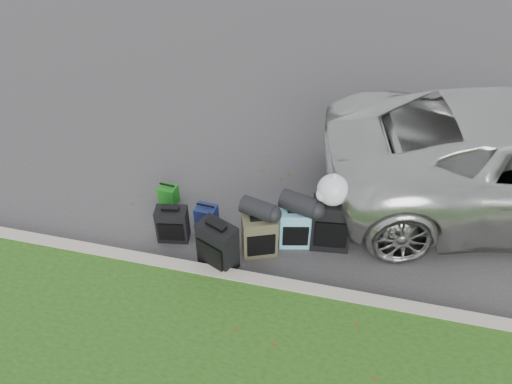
% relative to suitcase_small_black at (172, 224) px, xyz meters
% --- Properties ---
extents(ground, '(120.00, 120.00, 0.00)m').
position_rel_suitcase_small_black_xyz_m(ground, '(1.15, 0.42, -0.27)').
color(ground, '#383535').
rests_on(ground, ground).
extents(curb, '(120.00, 0.18, 0.15)m').
position_rel_suitcase_small_black_xyz_m(curb, '(1.15, -0.58, -0.20)').
color(curb, '#9E937F').
rests_on(curb, ground).
extents(suitcase_small_black, '(0.47, 0.31, 0.54)m').
position_rel_suitcase_small_black_xyz_m(suitcase_small_black, '(0.00, 0.00, 0.00)').
color(suitcase_small_black, black).
rests_on(suitcase_small_black, ground).
extents(suitcase_large_black_left, '(0.57, 0.47, 0.72)m').
position_rel_suitcase_small_black_xyz_m(suitcase_large_black_left, '(0.76, -0.34, 0.09)').
color(suitcase_large_black_left, black).
rests_on(suitcase_large_black_left, ground).
extents(suitcase_olive, '(0.53, 0.44, 0.63)m').
position_rel_suitcase_small_black_xyz_m(suitcase_olive, '(1.24, 0.02, 0.04)').
color(suitcase_olive, '#363321').
rests_on(suitcase_olive, ground).
extents(suitcase_teal, '(0.47, 0.34, 0.61)m').
position_rel_suitcase_small_black_xyz_m(suitcase_teal, '(1.68, 0.29, 0.03)').
color(suitcase_teal, teal).
rests_on(suitcase_teal, ground).
extents(suitcase_large_black_right, '(0.56, 0.38, 0.79)m').
position_rel_suitcase_small_black_xyz_m(suitcase_large_black_right, '(2.16, 0.37, 0.13)').
color(suitcase_large_black_right, black).
rests_on(suitcase_large_black_right, ground).
extents(tote_green, '(0.28, 0.23, 0.30)m').
position_rel_suitcase_small_black_xyz_m(tote_green, '(-0.35, 0.72, -0.12)').
color(tote_green, '#196D18').
rests_on(tote_green, ground).
extents(tote_navy, '(0.31, 0.25, 0.32)m').
position_rel_suitcase_small_black_xyz_m(tote_navy, '(0.37, 0.39, -0.11)').
color(tote_navy, navy).
rests_on(tote_navy, ground).
extents(duffel_left, '(0.49, 0.35, 0.24)m').
position_rel_suitcase_small_black_xyz_m(duffel_left, '(1.21, 0.07, 0.48)').
color(duffel_left, black).
rests_on(duffel_left, suitcase_olive).
extents(duffel_right, '(0.54, 0.40, 0.27)m').
position_rel_suitcase_small_black_xyz_m(duffel_right, '(1.71, 0.30, 0.47)').
color(duffel_right, black).
rests_on(duffel_right, suitcase_teal).
extents(trash_bag, '(0.41, 0.41, 0.41)m').
position_rel_suitcase_small_black_xyz_m(trash_bag, '(2.12, 0.37, 0.73)').
color(trash_bag, silver).
rests_on(trash_bag, suitcase_large_black_right).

